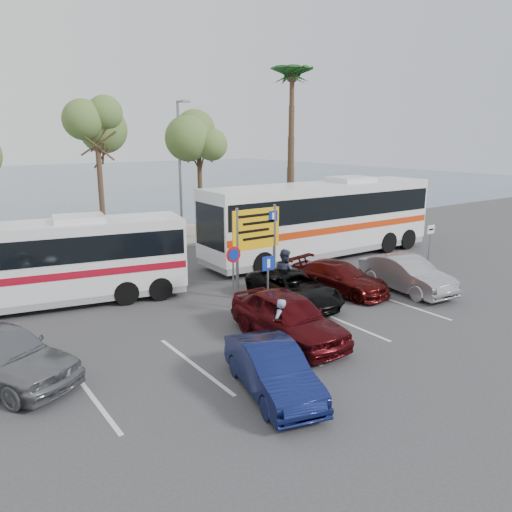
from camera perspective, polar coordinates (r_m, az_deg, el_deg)
ground at (r=17.28m, az=3.47°, el=-7.70°), size 120.00×120.00×0.00m
kerb_strip at (r=29.05m, az=-14.03°, el=0.89°), size 44.00×2.40×0.15m
seawall at (r=30.84m, az=-15.42°, el=1.96°), size 48.00×0.80×0.60m
tree_mid at (r=27.89m, az=-17.78°, el=13.78°), size 3.20×3.20×8.00m
tree_right at (r=30.28m, az=-6.57°, el=13.34°), size 3.20×3.20×7.40m
palm_tree at (r=34.40m, az=4.15°, el=19.59°), size 4.80×4.80×11.20m
street_lamp_right at (r=29.20m, az=-8.64°, el=10.19°), size 0.45×1.15×8.01m
direction_sign at (r=19.63m, az=0.03°, el=2.33°), size 2.20×0.12×3.60m
sign_no_stop at (r=18.30m, az=-2.60°, el=-1.27°), size 0.60×0.08×2.35m
sign_parking at (r=17.28m, az=1.38°, el=-2.53°), size 0.50×0.07×2.25m
sign_taxi at (r=24.83m, az=19.24°, el=1.59°), size 0.50×0.07×2.20m
lane_markings at (r=15.89m, az=2.50°, el=-9.63°), size 12.02×4.20×0.01m
coach_bus_left at (r=20.07m, az=-23.84°, el=-1.13°), size 11.07×4.40×3.37m
coach_bus_right at (r=26.29m, az=7.47°, el=3.97°), size 13.31×3.14×4.13m
car_blue at (r=12.67m, az=1.89°, el=-12.86°), size 2.22×4.03×1.26m
car_maroon at (r=20.65m, az=9.49°, el=-2.45°), size 2.53×4.54×1.24m
car_red at (r=15.68m, az=3.70°, el=-6.96°), size 1.90×4.56×1.54m
suv_black at (r=19.10m, az=4.34°, el=-3.64°), size 2.43×4.62×1.24m
car_silver_b at (r=21.45m, az=16.81°, el=-1.99°), size 1.96×4.49×1.44m
pedestrian_near at (r=15.11m, az=2.73°, el=-7.75°), size 0.67×0.58×1.55m
pedestrian_far at (r=19.66m, az=3.29°, el=-2.01°), size 0.76×0.96×1.97m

